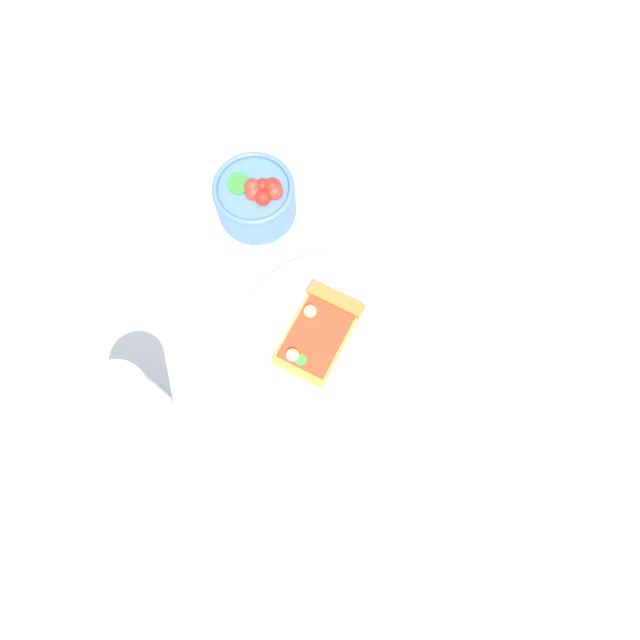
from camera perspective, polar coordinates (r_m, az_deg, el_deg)
The scene contains 6 objects.
ground_plane at distance 0.86m, azimuth 0.47°, elevation -2.24°, with size 2.40×2.40×0.00m, color silver.
plate at distance 0.85m, azimuth 1.37°, elevation -2.28°, with size 0.27×0.27×0.01m, color white.
pizza_slice_main at distance 0.84m, azimuth -0.00°, elevation -0.70°, with size 0.15×0.15×0.02m.
salad_bowl at distance 0.91m, azimuth -5.93°, elevation 11.12°, with size 0.12×0.12×0.08m.
soda_glass at distance 0.81m, azimuth -16.97°, elevation -7.37°, with size 0.08×0.08×0.14m.
paper_napkin at distance 0.91m, azimuth 19.72°, elevation -2.54°, with size 0.10×0.13×0.00m, color silver.
Camera 1 is at (0.07, 0.22, 0.83)m, focal length 34.80 mm.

